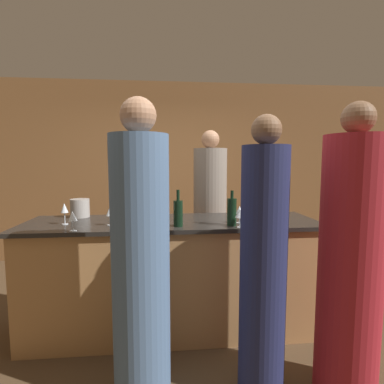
% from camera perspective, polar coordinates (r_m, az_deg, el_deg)
% --- Properties ---
extents(ground_plane, '(14.00, 14.00, 0.00)m').
position_cam_1_polar(ground_plane, '(3.08, -3.53, -24.37)').
color(ground_plane, '#4C3823').
extents(back_wall, '(8.00, 0.08, 2.80)m').
position_cam_1_polar(back_wall, '(4.86, -4.53, 4.03)').
color(back_wall, brown).
rests_on(back_wall, ground_plane).
extents(bar_counter, '(2.62, 0.76, 1.02)m').
position_cam_1_polar(bar_counter, '(2.86, -3.59, -15.50)').
color(bar_counter, '#B27F4C').
rests_on(bar_counter, ground_plane).
extents(bartender, '(0.39, 0.39, 1.91)m').
position_cam_1_polar(bartender, '(3.53, 3.42, -5.09)').
color(bartender, gray).
rests_on(bartender, ground_plane).
extents(guest_0, '(0.30, 0.30, 1.84)m').
position_cam_1_polar(guest_0, '(2.06, 13.38, -13.64)').
color(guest_0, '#1E234C').
rests_on(guest_0, ground_plane).
extents(guest_1, '(0.37, 0.37, 1.94)m').
position_cam_1_polar(guest_1, '(1.98, -9.73, -13.37)').
color(guest_1, '#4C6B93').
rests_on(guest_1, ground_plane).
extents(guest_2, '(0.39, 0.39, 1.92)m').
position_cam_1_polar(guest_2, '(2.23, 27.92, -12.12)').
color(guest_2, maroon).
rests_on(guest_2, ground_plane).
extents(wine_bottle_0, '(0.08, 0.08, 0.29)m').
position_cam_1_polar(wine_bottle_0, '(2.52, 7.59, -3.67)').
color(wine_bottle_0, black).
rests_on(wine_bottle_0, bar_counter).
extents(wine_bottle_1, '(0.08, 0.08, 0.30)m').
position_cam_1_polar(wine_bottle_1, '(2.47, -2.66, -3.95)').
color(wine_bottle_1, black).
rests_on(wine_bottle_1, bar_counter).
extents(wine_bottle_2, '(0.07, 0.07, 0.27)m').
position_cam_1_polar(wine_bottle_2, '(2.86, -7.12, -2.79)').
color(wine_bottle_2, black).
rests_on(wine_bottle_2, bar_counter).
extents(ice_bucket, '(0.18, 0.18, 0.17)m').
position_cam_1_polar(ice_bucket, '(3.08, -20.56, -2.88)').
color(ice_bucket, '#9E9993').
rests_on(ice_bucket, bar_counter).
extents(wine_glass_0, '(0.08, 0.08, 0.15)m').
position_cam_1_polar(wine_glass_0, '(2.45, 9.16, -4.14)').
color(wine_glass_0, silver).
rests_on(wine_glass_0, bar_counter).
extents(wine_glass_1, '(0.07, 0.07, 0.16)m').
position_cam_1_polar(wine_glass_1, '(2.60, -15.37, -3.65)').
color(wine_glass_1, silver).
rests_on(wine_glass_1, bar_counter).
extents(wine_glass_2, '(0.07, 0.07, 0.18)m').
position_cam_1_polar(wine_glass_2, '(2.71, 17.06, -2.81)').
color(wine_glass_2, silver).
rests_on(wine_glass_2, bar_counter).
extents(wine_glass_3, '(0.06, 0.06, 0.18)m').
position_cam_1_polar(wine_glass_3, '(2.76, -23.14, -2.95)').
color(wine_glass_3, silver).
rests_on(wine_glass_3, bar_counter).
extents(wine_glass_4, '(0.08, 0.08, 0.17)m').
position_cam_1_polar(wine_glass_4, '(2.64, -10.94, -3.15)').
color(wine_glass_4, silver).
rests_on(wine_glass_4, bar_counter).
extents(wine_glass_5, '(0.07, 0.07, 0.16)m').
position_cam_1_polar(wine_glass_5, '(2.46, -21.80, -4.40)').
color(wine_glass_5, silver).
rests_on(wine_glass_5, bar_counter).
extents(wine_glass_6, '(0.07, 0.07, 0.15)m').
position_cam_1_polar(wine_glass_6, '(2.62, 9.04, -3.48)').
color(wine_glass_6, silver).
rests_on(wine_glass_6, bar_counter).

